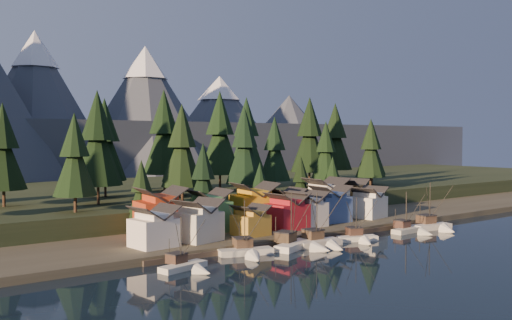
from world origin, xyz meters
TOP-DOWN VIEW (x-y plane):
  - ground at (0.00, 0.00)m, footprint 500.00×500.00m
  - shore_strip at (0.00, 40.00)m, footprint 400.00×50.00m
  - hillside at (0.00, 90.00)m, footprint 420.00×100.00m
  - dock at (0.00, 16.50)m, footprint 80.00×4.00m
  - mountain_ridge at (-4.20, 213.59)m, footprint 560.00×190.00m
  - boat_0 at (-35.29, 7.68)m, footprint 9.63×10.14m
  - boat_1 at (-20.21, 10.99)m, footprint 11.23×11.66m
  - boat_2 at (-8.06, 9.87)m, footprint 11.69×12.18m
  - boat_3 at (-2.60, 9.04)m, footprint 10.74×11.59m
  - boat_4 at (7.81, 8.46)m, footprint 9.39×9.84m
  - boat_5 at (25.75, 8.49)m, footprint 9.64×10.43m
  - boat_6 at (33.98, 7.93)m, footprint 10.97×11.61m
  - house_front_0 at (-33.65, 23.03)m, footprint 8.64×8.26m
  - house_front_1 at (-23.60, 23.34)m, footprint 9.69×9.45m
  - house_front_2 at (-11.22, 22.18)m, footprint 7.07×7.12m
  - house_front_3 at (0.45, 23.91)m, footprint 8.28×7.90m
  - house_front_4 at (6.76, 24.72)m, footprint 8.04×8.67m
  - house_front_5 at (16.31, 26.10)m, footprint 9.29×8.59m
  - house_front_6 at (29.55, 25.29)m, footprint 9.28×8.93m
  - house_back_0 at (-26.70, 33.75)m, footprint 10.38×10.05m
  - house_back_1 at (-15.51, 32.07)m, footprint 9.07×9.17m
  - house_back_2 at (-2.39, 32.57)m, footprint 11.00×10.37m
  - house_back_3 at (5.90, 31.10)m, footprint 8.74×7.87m
  - house_back_4 at (20.55, 32.08)m, footprint 10.55×10.22m
  - house_back_5 at (31.06, 33.76)m, footprint 10.08×10.16m
  - tree_hill_1 at (-50.00, 68.00)m, footprint 10.62×10.62m
  - tree_hill_2 at (-40.00, 48.00)m, footprint 9.41×9.41m
  - tree_hill_3 at (-30.00, 60.00)m, footprint 12.08×12.08m
  - tree_hill_4 at (-22.00, 75.00)m, footprint 11.74×11.74m
  - tree_hill_5 at (-12.00, 50.00)m, footprint 10.71×10.71m
  - tree_hill_6 at (-4.00, 65.00)m, footprint 10.51×10.51m
  - tree_hill_7 at (6.00, 48.00)m, footprint 10.57×10.57m
  - tree_hill_8 at (14.00, 72.00)m, footprint 13.25×13.25m
  - tree_hill_9 at (22.00, 55.00)m, footprint 9.73×9.73m
  - tree_hill_10 at (30.00, 80.00)m, footprint 12.92×12.92m
  - tree_hill_11 at (38.00, 50.00)m, footprint 9.22×9.22m
  - tree_hill_12 at (46.00, 66.00)m, footprint 12.88×12.88m
  - tree_hill_13 at (56.00, 48.00)m, footprint 9.67×9.67m
  - tree_hill_14 at (64.00, 72.00)m, footprint 12.43×12.43m
  - tree_hill_15 at (0.00, 82.00)m, footprint 13.46×13.46m
  - tree_hill_17 at (68.00, 58.00)m, footprint 9.42×9.42m
  - tree_shore_0 at (-28.00, 40.00)m, footprint 6.90×6.90m
  - tree_shore_1 at (-12.00, 40.00)m, footprint 8.48×8.48m
  - tree_shore_2 at (5.00, 40.00)m, footprint 6.31×6.31m
  - tree_shore_3 at (19.00, 40.00)m, footprint 6.85×6.85m
  - tree_shore_4 at (31.00, 40.00)m, footprint 6.70×6.70m

SIDE VIEW (x-z plane):
  - ground at x=0.00m, z-range 0.00..0.00m
  - dock at x=0.00m, z-range 0.00..1.00m
  - shore_strip at x=0.00m, z-range 0.00..1.50m
  - boat_0 at x=-35.29m, z-range -3.18..6.86m
  - boat_5 at x=25.75m, z-range -3.36..7.36m
  - boat_4 at x=7.81m, z-range -3.26..7.27m
  - boat_1 at x=-20.21m, z-range -3.67..7.87m
  - boat_3 at x=-2.60m, z-range -3.81..8.48m
  - boat_2 at x=-8.06m, z-range -3.96..8.69m
  - boat_6 at x=33.98m, z-range -3.91..8.85m
  - hillside at x=0.00m, z-range 0.00..6.00m
  - house_front_2 at x=-11.22m, z-range 1.67..8.14m
  - house_front_0 at x=-33.65m, z-range 1.70..9.58m
  - house_front_6 at x=29.55m, z-range 1.70..9.71m
  - house_front_4 at x=6.76m, z-range 1.71..9.88m
  - house_front_3 at x=0.45m, z-range 1.71..10.04m
  - house_front_1 at x=-23.60m, z-range 1.71..10.12m
  - house_back_3 at x=5.90m, z-range 1.72..10.19m
  - house_front_5 at x=16.31m, z-range 1.73..10.73m
  - house_back_1 at x=-15.51m, z-range 1.73..11.07m
  - house_back_5 at x=31.06m, z-range 1.74..11.20m
  - house_back_2 at x=-2.39m, z-range 1.76..11.94m
  - house_back_0 at x=-26.70m, z-range 1.76..12.04m
  - house_back_4 at x=20.55m, z-range 1.76..12.09m
  - tree_shore_2 at x=5.00m, z-range 2.17..16.87m
  - tree_shore_4 at x=31.00m, z-range 2.22..17.82m
  - tree_shore_3 at x=19.00m, z-range 2.23..18.20m
  - tree_shore_0 at x=-28.00m, z-range 2.24..18.31m
  - tree_shore_1 at x=-12.00m, z-range 2.42..22.16m
  - tree_hill_11 at x=38.00m, z-range 7.00..28.47m
  - tree_hill_2 at x=-40.00m, z-range 7.02..28.94m
  - tree_hill_17 at x=68.00m, z-range 7.02..28.98m
  - tree_hill_13 at x=56.00m, z-range 7.05..29.58m
  - tree_hill_9 at x=22.00m, z-range 7.05..29.72m
  - tree_hill_6 at x=-4.00m, z-range 7.14..31.63m
  - tree_hill_7 at x=6.00m, z-range 7.15..31.77m
  - tree_hill_1 at x=-50.00m, z-range 7.15..31.90m
  - tree_hill_5 at x=-12.00m, z-range 7.16..32.12m
  - tree_hill_4 at x=-22.00m, z-range 7.28..34.64m
  - tree_hill_3 at x=-30.00m, z-range 7.32..35.46m
  - tree_hill_14 at x=64.00m, z-range 7.35..36.32m
  - tree_hill_12 at x=46.00m, z-range 7.40..37.41m
  - tree_hill_10 at x=30.00m, z-range 7.41..37.51m
  - tree_hill_8 at x=14.00m, z-range 7.44..38.32m
  - tree_hill_15 at x=0.00m, z-range 7.47..38.82m
  - mountain_ridge at x=-4.20m, z-range -18.94..71.06m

